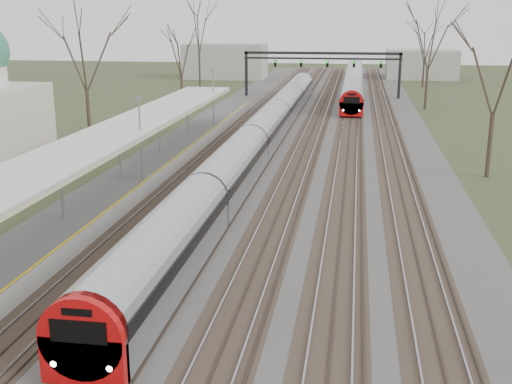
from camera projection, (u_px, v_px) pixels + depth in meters
track_bed at (302, 137)px, 58.16m from camera, size 24.00×160.00×0.22m
platform at (140, 174)px, 42.76m from camera, size 3.50×69.00×1.00m
canopy at (112, 135)px, 37.55m from camera, size 4.10×50.00×3.11m
signal_gantry at (322, 61)px, 85.44m from camera, size 21.00×0.59×6.08m
tree_west_far at (84, 50)px, 51.95m from camera, size 5.50×5.50×11.33m
tree_east_far at (497, 70)px, 41.81m from camera, size 5.00×5.00×10.30m
train_near at (265, 129)px, 53.89m from camera, size 2.62×75.21×3.05m
train_far at (354, 79)px, 96.67m from camera, size 2.62×60.21×3.05m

